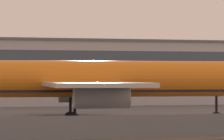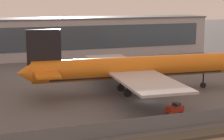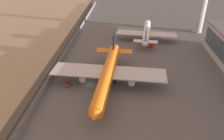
{
  "view_description": "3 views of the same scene",
  "coord_description": "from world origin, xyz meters",
  "px_view_note": "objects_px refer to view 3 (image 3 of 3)",
  "views": [
    {
      "loc": [
        -17.73,
        -75.37,
        5.96
      ],
      "look_at": [
        3.09,
        8.19,
        6.9
      ],
      "focal_mm": 105.0,
      "sensor_mm": 36.0,
      "label": 1
    },
    {
      "loc": [
        -31.88,
        -66.51,
        20.46
      ],
      "look_at": [
        -2.82,
        13.73,
        4.13
      ],
      "focal_mm": 60.0,
      "sensor_mm": 36.0,
      "label": 2
    },
    {
      "loc": [
        71.38,
        13.36,
        47.21
      ],
      "look_at": [
        -3.7,
        8.49,
        4.83
      ],
      "focal_mm": 35.0,
      "sensor_mm": 36.0,
      "label": 3
    }
  ],
  "objects_px": {
    "passenger_jet_white": "(146,32)",
    "ops_van": "(148,44)",
    "cargo_jet_orange": "(108,73)",
    "baggage_tug": "(67,84)"
  },
  "relations": [
    {
      "from": "passenger_jet_white",
      "to": "ops_van",
      "type": "relative_size",
      "value": 7.2
    },
    {
      "from": "ops_van",
      "to": "cargo_jet_orange",
      "type": "bearing_deg",
      "value": -25.21
    },
    {
      "from": "ops_van",
      "to": "passenger_jet_white",
      "type": "bearing_deg",
      "value": -177.54
    },
    {
      "from": "passenger_jet_white",
      "to": "ops_van",
      "type": "distance_m",
      "value": 10.45
    },
    {
      "from": "cargo_jet_orange",
      "to": "ops_van",
      "type": "relative_size",
      "value": 9.34
    },
    {
      "from": "passenger_jet_white",
      "to": "baggage_tug",
      "type": "relative_size",
      "value": 11.44
    },
    {
      "from": "cargo_jet_orange",
      "to": "baggage_tug",
      "type": "height_order",
      "value": "cargo_jet_orange"
    },
    {
      "from": "baggage_tug",
      "to": "ops_van",
      "type": "height_order",
      "value": "ops_van"
    },
    {
      "from": "passenger_jet_white",
      "to": "ops_van",
      "type": "xyz_separation_m",
      "value": [
        9.94,
        0.43,
        -3.18
      ]
    },
    {
      "from": "cargo_jet_orange",
      "to": "baggage_tug",
      "type": "relative_size",
      "value": 14.84
    }
  ]
}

